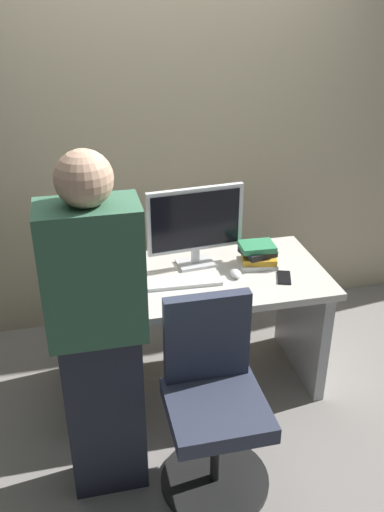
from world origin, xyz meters
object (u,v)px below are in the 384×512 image
(cup_near_keyboard, at_px, (99,289))
(mouse, at_px, (236,273))
(desk, at_px, (190,311))
(cell_phone, at_px, (284,277))
(person_at_desk, at_px, (98,335))
(cup_by_monitor, at_px, (114,258))
(monitor, at_px, (195,223))
(keyboard, at_px, (181,281))
(book_stack, at_px, (258,255))
(office_chair, at_px, (213,406))

(cup_near_keyboard, bearing_deg, mouse, 4.23)
(desk, bearing_deg, cell_phone, -14.96)
(desk, bearing_deg, person_at_desk, -131.69)
(cup_near_keyboard, distance_m, cup_by_monitor, 0.34)
(cup_near_keyboard, xyz_separation_m, cell_phone, (0.98, -0.03, -0.04))
(monitor, xyz_separation_m, cell_phone, (0.43, -0.26, -0.25))
(person_at_desk, xyz_separation_m, mouse, (0.77, 0.54, -0.09))
(desk, distance_m, person_at_desk, 0.86)
(monitor, height_order, keyboard, monitor)
(monitor, height_order, mouse, monitor)
(person_at_desk, distance_m, cup_near_keyboard, 0.50)
(keyboard, distance_m, book_stack, 0.48)
(cup_near_keyboard, bearing_deg, desk, 11.96)
(monitor, relative_size, cup_near_keyboard, 6.09)
(keyboard, xyz_separation_m, cell_phone, (0.55, -0.07, -0.01))
(monitor, height_order, cup_by_monitor, monitor)
(desk, bearing_deg, mouse, -11.66)
(cup_near_keyboard, relative_size, cup_by_monitor, 0.93)
(cell_phone, bearing_deg, book_stack, 135.38)
(office_chair, relative_size, monitor, 1.74)
(desk, bearing_deg, cup_by_monitor, 150.09)
(office_chair, xyz_separation_m, monitor, (0.10, 0.81, 0.56))
(monitor, xyz_separation_m, mouse, (0.18, -0.18, -0.24))
(person_at_desk, height_order, mouse, person_at_desk)
(cell_phone, bearing_deg, keyboard, -168.39)
(office_chair, bearing_deg, mouse, 65.52)
(cup_by_monitor, bearing_deg, book_stack, -12.22)
(office_chair, bearing_deg, desk, 86.23)
(monitor, relative_size, book_stack, 2.35)
(cell_phone, bearing_deg, desk, -175.92)
(desk, height_order, person_at_desk, person_at_desk)
(office_chair, xyz_separation_m, book_stack, (0.44, 0.73, 0.36))
(desk, height_order, monitor, monitor)
(office_chair, xyz_separation_m, mouse, (0.29, 0.63, 0.32))
(mouse, bearing_deg, person_at_desk, -144.81)
(desk, relative_size, office_chair, 1.58)
(mouse, height_order, book_stack, book_stack)
(office_chair, height_order, cup_near_keyboard, office_chair)
(office_chair, xyz_separation_m, keyboard, (-0.02, 0.62, 0.31))
(office_chair, height_order, person_at_desk, person_at_desk)
(mouse, distance_m, book_stack, 0.19)
(desk, distance_m, monitor, 0.50)
(cup_by_monitor, bearing_deg, person_at_desk, -100.21)
(cup_near_keyboard, bearing_deg, cell_phone, -1.54)
(office_chair, relative_size, person_at_desk, 0.57)
(keyboard, bearing_deg, office_chair, -85.93)
(cup_near_keyboard, bearing_deg, office_chair, -52.17)
(desk, height_order, cup_near_keyboard, cup_near_keyboard)
(mouse, bearing_deg, cell_phone, -18.10)
(book_stack, bearing_deg, office_chair, -121.29)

